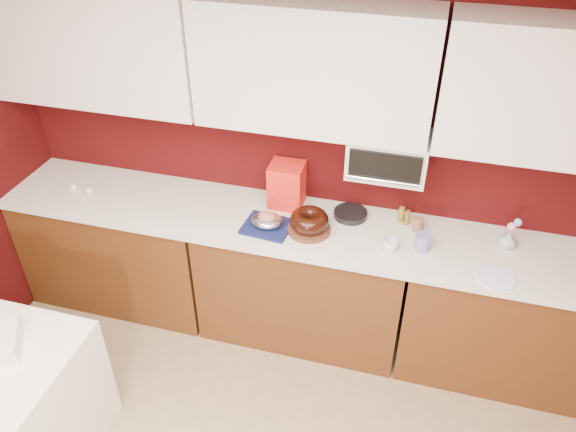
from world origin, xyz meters
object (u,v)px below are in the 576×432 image
(pandoro_box, at_px, (287,185))
(flower_vase, at_px, (508,239))
(bundt_cake, at_px, (309,220))
(foil_ham_nest, at_px, (267,221))
(coffee_mug, at_px, (390,244))
(blue_jar, at_px, (423,242))
(toaster_oven, at_px, (388,154))

(pandoro_box, xyz_separation_m, flower_vase, (1.36, -0.09, -0.09))
(bundt_cake, relative_size, foil_ham_nest, 1.22)
(flower_vase, bearing_deg, coffee_mug, -162.38)
(blue_jar, distance_m, flower_vase, 0.50)
(bundt_cake, bearing_deg, pandoro_box, 130.11)
(toaster_oven, relative_size, bundt_cake, 1.91)
(foil_ham_nest, bearing_deg, bundt_cake, 8.10)
(coffee_mug, bearing_deg, blue_jar, 17.05)
(toaster_oven, distance_m, pandoro_box, 0.70)
(bundt_cake, relative_size, coffee_mug, 2.67)
(pandoro_box, height_order, coffee_mug, pandoro_box)
(bundt_cake, bearing_deg, toaster_oven, 28.62)
(toaster_oven, xyz_separation_m, blue_jar, (0.27, -0.22, -0.42))
(pandoro_box, bearing_deg, toaster_oven, -3.61)
(bundt_cake, height_order, blue_jar, bundt_cake)
(bundt_cake, distance_m, blue_jar, 0.67)
(foil_ham_nest, xyz_separation_m, pandoro_box, (0.05, 0.28, 0.09))
(blue_jar, bearing_deg, flower_vase, 17.83)
(toaster_oven, height_order, bundt_cake, toaster_oven)
(coffee_mug, bearing_deg, toaster_oven, 108.31)
(foil_ham_nest, height_order, pandoro_box, pandoro_box)
(toaster_oven, xyz_separation_m, coffee_mug, (0.09, -0.27, -0.43))
(bundt_cake, relative_size, flower_vase, 2.02)
(bundt_cake, distance_m, foil_ham_nest, 0.26)
(coffee_mug, relative_size, flower_vase, 0.76)
(foil_ham_nest, bearing_deg, coffee_mug, -1.09)
(coffee_mug, bearing_deg, foil_ham_nest, 178.91)
(bundt_cake, distance_m, flower_vase, 1.16)
(bundt_cake, bearing_deg, foil_ham_nest, -171.90)
(foil_ham_nest, xyz_separation_m, flower_vase, (1.40, 0.19, 0.00))
(blue_jar, bearing_deg, pandoro_box, 164.56)
(bundt_cake, distance_m, pandoro_box, 0.33)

